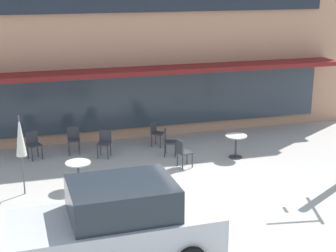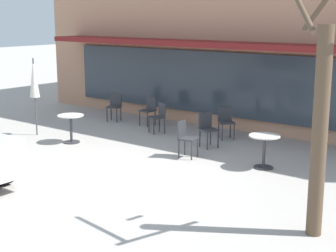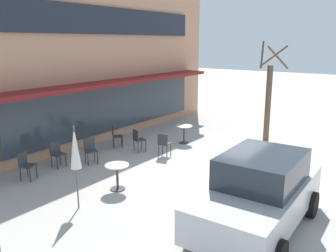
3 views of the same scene
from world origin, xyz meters
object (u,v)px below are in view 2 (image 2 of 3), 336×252
object	(u,v)px
cafe_table_streetside	(71,124)
street_tree	(321,118)
cafe_chair_4	(226,120)
patio_umbrella_green_folded	(34,79)
cafe_chair_1	(149,109)
cafe_chair_2	(115,105)
cafe_chair_3	(207,127)
cafe_table_near_wall	(264,146)
cafe_chair_5	(159,115)
cafe_chair_0	(185,136)

from	to	relation	value
cafe_table_streetside	street_tree	distance (m)	7.81
cafe_chair_4	patio_umbrella_green_folded	bearing A→B (deg)	-146.72
cafe_chair_1	cafe_chair_4	world-z (taller)	same
cafe_chair_2	cafe_chair_3	world-z (taller)	same
cafe_table_near_wall	cafe_chair_5	bearing A→B (deg)	162.32
cafe_chair_3	cafe_chair_0	bearing A→B (deg)	-83.48
cafe_table_streetside	cafe_chair_1	distance (m)	3.02
patio_umbrella_green_folded	street_tree	world-z (taller)	street_tree
patio_umbrella_green_folded	cafe_chair_5	size ratio (longest dim) A/B	2.47
patio_umbrella_green_folded	cafe_chair_3	world-z (taller)	patio_umbrella_green_folded
cafe_chair_0	cafe_chair_1	world-z (taller)	same
cafe_chair_1	cafe_chair_2	xyz separation A→B (m)	(-1.30, -0.18, 0.00)
cafe_chair_4	cafe_chair_5	bearing A→B (deg)	-162.66
cafe_chair_0	cafe_chair_4	distance (m)	2.25
patio_umbrella_green_folded	cafe_chair_1	bearing A→B (deg)	60.90
cafe_chair_2	street_tree	xyz separation A→B (m)	(8.60, -4.50, 1.34)
cafe_table_streetside	cafe_chair_4	xyz separation A→B (m)	(3.03, 2.96, 0.01)
cafe_chair_1	cafe_chair_5	size ratio (longest dim) A/B	1.00
cafe_chair_1	street_tree	xyz separation A→B (m)	(7.30, -4.68, 1.34)
patio_umbrella_green_folded	cafe_chair_0	size ratio (longest dim) A/B	2.47
cafe_table_streetside	cafe_table_near_wall	bearing A→B (deg)	11.58
cafe_table_near_wall	cafe_chair_4	size ratio (longest dim) A/B	0.85
cafe_chair_0	cafe_chair_3	distance (m)	1.16
patio_umbrella_green_folded	cafe_table_near_wall	bearing A→B (deg)	9.07
cafe_chair_2	cafe_chair_4	size ratio (longest dim) A/B	1.00
cafe_chair_1	cafe_chair_5	bearing A→B (deg)	-35.28
cafe_chair_2	cafe_chair_5	size ratio (longest dim) A/B	1.00
cafe_chair_5	street_tree	xyz separation A→B (m)	(6.38, -4.02, 1.34)
cafe_table_streetside	cafe_chair_2	xyz separation A→B (m)	(-1.09, 2.84, 0.01)
cafe_chair_2	cafe_table_near_wall	bearing A→B (deg)	-15.73
cafe_chair_3	cafe_table_streetside	bearing A→B (deg)	-149.27
cafe_table_near_wall	cafe_chair_5	size ratio (longest dim) A/B	0.85
street_tree	cafe_chair_0	bearing A→B (deg)	150.66
cafe_chair_0	cafe_chair_2	size ratio (longest dim) A/B	1.00
cafe_table_streetside	cafe_chair_5	size ratio (longest dim) A/B	0.85
cafe_chair_4	street_tree	distance (m)	6.57
cafe_table_near_wall	patio_umbrella_green_folded	world-z (taller)	patio_umbrella_green_folded
cafe_table_near_wall	cafe_chair_5	xyz separation A→B (m)	(-4.07, 1.30, 0.01)
cafe_table_streetside	cafe_chair_2	world-z (taller)	cafe_chair_2
cafe_chair_2	cafe_chair_4	bearing A→B (deg)	1.63
cafe_table_streetside	patio_umbrella_green_folded	size ratio (longest dim) A/B	0.35
patio_umbrella_green_folded	cafe_chair_0	bearing A→B (deg)	8.59
cafe_table_streetside	cafe_chair_1	world-z (taller)	cafe_chair_1
cafe_table_near_wall	cafe_chair_3	xyz separation A→B (m)	(-2.06, 0.80, 0.01)
cafe_chair_2	street_tree	world-z (taller)	street_tree
cafe_chair_5	street_tree	size ratio (longest dim) A/B	0.21
cafe_chair_5	cafe_chair_4	bearing A→B (deg)	17.34
cafe_table_near_wall	cafe_chair_2	bearing A→B (deg)	164.27
cafe_chair_3	street_tree	world-z (taller)	street_tree
patio_umbrella_green_folded	cafe_chair_3	bearing A→B (deg)	22.06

